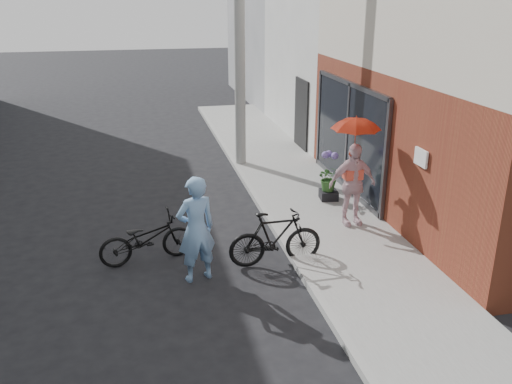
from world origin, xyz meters
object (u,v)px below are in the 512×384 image
object	(u,v)px
kimono_woman	(352,185)
planter	(328,195)
bike_right	(275,238)
bike_left	(147,239)
utility_pole	(240,35)
officer	(196,229)

from	to	relation	value
kimono_woman	planter	distance (m)	1.57
bike_right	kimono_woman	size ratio (longest dim) A/B	1.00
bike_left	bike_right	bearing A→B (deg)	-116.20
utility_pole	officer	size ratio (longest dim) A/B	3.87
bike_left	kimono_woman	bearing A→B (deg)	-93.26
utility_pole	bike_right	bearing A→B (deg)	-95.01
utility_pole	officer	distance (m)	6.75
planter	bike_right	bearing A→B (deg)	-126.81
utility_pole	kimono_woman	world-z (taller)	utility_pole
officer	planter	bearing A→B (deg)	-156.66
bike_left	bike_right	size ratio (longest dim) A/B	1.01
utility_pole	bike_right	size ratio (longest dim) A/B	4.23
kimono_woman	bike_right	bearing A→B (deg)	-150.77
utility_pole	kimono_woman	size ratio (longest dim) A/B	4.22
officer	planter	xyz separation A→B (m)	(3.29, 2.77, -0.68)
utility_pole	planter	xyz separation A→B (m)	(1.40, -3.17, -3.28)
officer	kimono_woman	xyz separation A→B (m)	(3.24, 1.37, 0.05)
officer	bike_left	distance (m)	1.24
bike_left	officer	bearing A→B (deg)	-147.34
utility_pole	kimono_woman	xyz separation A→B (m)	(1.35, -4.56, -2.55)
bike_left	bike_right	distance (m)	2.27
bike_right	bike_left	bearing A→B (deg)	73.60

